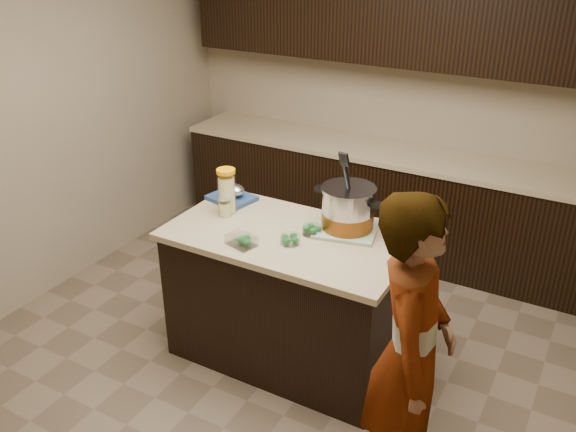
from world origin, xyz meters
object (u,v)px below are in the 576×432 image
object	(u,v)px
stock_pot	(348,210)
lemonade_pitcher	(227,193)
person	(410,355)
island	(288,297)

from	to	relation	value
stock_pot	lemonade_pitcher	size ratio (longest dim) A/B	1.64
lemonade_pitcher	person	size ratio (longest dim) A/B	0.18
island	lemonade_pitcher	size ratio (longest dim) A/B	5.06
lemonade_pitcher	stock_pot	bearing A→B (deg)	10.22
lemonade_pitcher	person	xyz separation A→B (m)	(1.47, -0.70, -0.23)
stock_pot	person	xyz separation A→B (m)	(0.69, -0.84, -0.22)
island	person	bearing A→B (deg)	-32.09
person	stock_pot	bearing A→B (deg)	25.94
island	stock_pot	xyz separation A→B (m)	(0.29, 0.22, 0.58)
island	person	world-z (taller)	person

